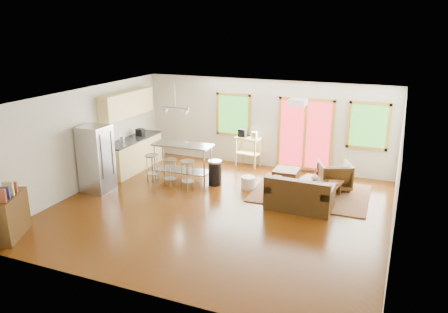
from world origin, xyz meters
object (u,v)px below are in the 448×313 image
at_px(loveseat, 299,196).
at_px(armchair, 334,174).
at_px(ottoman, 286,177).
at_px(coffee_table, 321,182).
at_px(kitchen_cart, 248,141).
at_px(island, 183,155).
at_px(rug, 310,193).
at_px(refrigerator, 96,159).

distance_m(loveseat, armchair, 1.69).
xyz_separation_m(loveseat, ottoman, (-0.68, 1.45, -0.10)).
bearing_deg(coffee_table, kitchen_cart, 149.04).
bearing_deg(island, armchair, 12.44).
xyz_separation_m(coffee_table, armchair, (0.24, 0.56, 0.06)).
xyz_separation_m(armchair, kitchen_cart, (-2.71, 0.92, 0.38)).
relative_size(loveseat, island, 0.93).
distance_m(rug, kitchen_cart, 2.78).
xyz_separation_m(coffee_table, ottoman, (-0.99, 0.42, -0.13)).
distance_m(armchair, kitchen_cart, 2.89).
distance_m(armchair, ottoman, 1.26).
height_order(island, kitchen_cart, kitchen_cart).
height_order(refrigerator, island, refrigerator).
xyz_separation_m(loveseat, coffee_table, (0.30, 1.04, 0.03)).
relative_size(ottoman, island, 0.39).
distance_m(rug, island, 3.55).
bearing_deg(kitchen_cart, refrigerator, -130.66).
bearing_deg(rug, ottoman, 150.82).
distance_m(rug, loveseat, 1.08).
relative_size(loveseat, kitchen_cart, 1.33).
bearing_deg(island, ottoman, 14.91).
height_order(rug, refrigerator, refrigerator).
bearing_deg(refrigerator, kitchen_cart, 49.54).
xyz_separation_m(ottoman, refrigerator, (-4.36, -2.29, 0.64)).
distance_m(loveseat, refrigerator, 5.14).
height_order(loveseat, armchair, loveseat).
relative_size(loveseat, coffee_table, 1.39).
relative_size(refrigerator, kitchen_cart, 1.51).
bearing_deg(loveseat, armchair, 71.89).
relative_size(armchair, island, 0.49).
xyz_separation_m(refrigerator, kitchen_cart, (2.88, 3.35, -0.08)).
height_order(loveseat, refrigerator, refrigerator).
bearing_deg(loveseat, coffee_table, 74.44).
bearing_deg(refrigerator, rug, 20.31).
xyz_separation_m(rug, island, (-3.47, -0.31, 0.69)).
height_order(ottoman, refrigerator, refrigerator).
height_order(coffee_table, kitchen_cart, kitchen_cart).
bearing_deg(ottoman, refrigerator, -152.32).
bearing_deg(armchair, kitchen_cart, -41.51).
xyz_separation_m(rug, loveseat, (-0.06, -1.03, 0.30)).
bearing_deg(refrigerator, island, 43.82).
height_order(loveseat, ottoman, loveseat).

